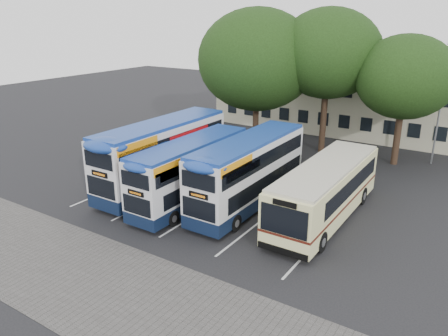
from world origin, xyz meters
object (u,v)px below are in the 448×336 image
Objects in this scene: tree_right at (405,77)px; bus_dd_left at (163,152)px; lamp_post at (442,98)px; bus_dd_right at (249,169)px; tree_mid at (328,54)px; bus_dd_mid at (191,169)px; bus_single at (326,188)px; tree_left at (257,60)px.

tree_right is 18.19m from bus_dd_left.
lamp_post is 16.69m from bus_dd_right.
tree_mid is 1.19× the size of tree_right.
bus_dd_mid is 0.94× the size of bus_dd_right.
tree_mid reaches higher than bus_single.
lamp_post is at bearing 75.67° from bus_single.
bus_dd_mid is 3.45m from bus_dd_right.
tree_mid is at bearing 66.66° from bus_dd_left.
bus_dd_left is at bearing -92.21° from tree_left.
tree_right is 0.97× the size of bus_dd_right.
lamp_post is 0.85× the size of bus_dd_left.
tree_left is 13.38m from bus_dd_right.
bus_dd_right is (-5.51, -12.84, -4.31)m from tree_right.
tree_right is 1.03× the size of bus_dd_mid.
bus_dd_left is at bearing -113.34° from tree_mid.
bus_dd_mid is at bearing -78.27° from tree_left.
bus_single is at bearing -95.05° from tree_right.
bus_dd_left is (-0.44, -11.49, -4.95)m from tree_left.
bus_single is (10.58, 1.33, -0.64)m from bus_dd_left.
bus_single is (7.54, 2.35, -0.34)m from bus_dd_mid.
bus_dd_right reaches higher than bus_single.
lamp_post is 0.79× the size of tree_left.
tree_right reaches higher than bus_dd_left.
bus_single is at bearing -68.10° from tree_mid.
bus_single is at bearing -104.33° from lamp_post.
lamp_post is 14.23m from tree_left.
tree_mid is at bearing 19.12° from tree_left.
tree_right is at bearing 84.95° from bus_single.
tree_left is 1.19× the size of tree_right.
tree_mid is at bearing 111.90° from bus_single.
tree_left is 1.23× the size of bus_dd_mid.
bus_dd_mid is (-11.01, -15.95, -2.94)m from lamp_post.
lamp_post is at bearing 55.38° from bus_dd_mid.
bus_single is (-1.06, -12.02, -4.80)m from tree_right.
tree_left reaches higher than lamp_post.
tree_left is 12.52m from bus_dd_left.
tree_left is 1.08× the size of bus_dd_left.
tree_left is at bearing -170.61° from tree_right.
lamp_post is 0.97× the size of bus_dd_mid.
lamp_post is 14.41m from bus_single.
tree_right reaches higher than lamp_post.
lamp_post is 3.26m from tree_right.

